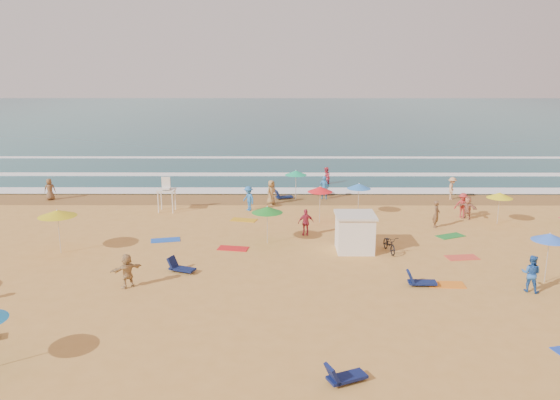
{
  "coord_description": "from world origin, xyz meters",
  "views": [
    {
      "loc": [
        -2.18,
        -28.83,
        9.99
      ],
      "look_at": [
        -2.3,
        6.0,
        1.5
      ],
      "focal_mm": 35.0,
      "sensor_mm": 36.0,
      "label": 1
    }
  ],
  "objects": [
    {
      "name": "ground",
      "position": [
        0.0,
        0.0,
        0.0
      ],
      "size": [
        220.0,
        220.0,
        0.0
      ],
      "primitive_type": "plane",
      "color": "gold",
      "rests_on": "ground"
    },
    {
      "name": "ocean",
      "position": [
        0.0,
        84.0,
        0.0
      ],
      "size": [
        220.0,
        140.0,
        0.18
      ],
      "primitive_type": "cube",
      "color": "#0C4756",
      "rests_on": "ground"
    },
    {
      "name": "wet_sand",
      "position": [
        0.0,
        12.5,
        0.01
      ],
      "size": [
        220.0,
        220.0,
        0.0
      ],
      "primitive_type": "plane",
      "color": "olive",
      "rests_on": "ground"
    },
    {
      "name": "surf_foam",
      "position": [
        0.0,
        21.32,
        0.1
      ],
      "size": [
        200.0,
        18.7,
        0.05
      ],
      "color": "white",
      "rests_on": "ground"
    },
    {
      "name": "cabana",
      "position": [
        1.89,
        0.22,
        1.0
      ],
      "size": [
        2.0,
        2.0,
        2.0
      ],
      "primitive_type": "cube",
      "color": "white",
      "rests_on": "ground"
    },
    {
      "name": "cabana_roof",
      "position": [
        1.89,
        0.22,
        2.06
      ],
      "size": [
        2.2,
        2.2,
        0.12
      ],
      "primitive_type": "cube",
      "color": "silver",
      "rests_on": "cabana"
    },
    {
      "name": "bicycle",
      "position": [
        3.79,
        -0.08,
        0.49
      ],
      "size": [
        0.89,
        1.92,
        0.97
      ],
      "primitive_type": "imported",
      "rotation": [
        0.0,
        0.0,
        0.14
      ],
      "color": "black",
      "rests_on": "ground"
    },
    {
      "name": "lifeguard_stand",
      "position": [
        -10.35,
        8.75,
        1.05
      ],
      "size": [
        1.2,
        1.2,
        2.1
      ],
      "primitive_type": null,
      "color": "white",
      "rests_on": "ground"
    },
    {
      "name": "beach_umbrellas",
      "position": [
        0.06,
        0.11,
        2.09
      ],
      "size": [
        61.02,
        32.07,
        0.73
      ],
      "color": "#356DF2",
      "rests_on": "ground"
    },
    {
      "name": "loungers",
      "position": [
        8.05,
        -2.22,
        0.17
      ],
      "size": [
        47.21,
        26.42,
        0.34
      ],
      "color": "navy",
      "rests_on": "ground"
    },
    {
      "name": "towels",
      "position": [
        -1.05,
        -1.92,
        0.01
      ],
      "size": [
        42.48,
        22.66,
        0.03
      ],
      "color": "red",
      "rests_on": "ground"
    },
    {
      "name": "beachgoers",
      "position": [
        -1.7,
        4.62,
        0.84
      ],
      "size": [
        41.94,
        26.33,
        2.08
      ],
      "color": "tan",
      "rests_on": "ground"
    }
  ]
}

